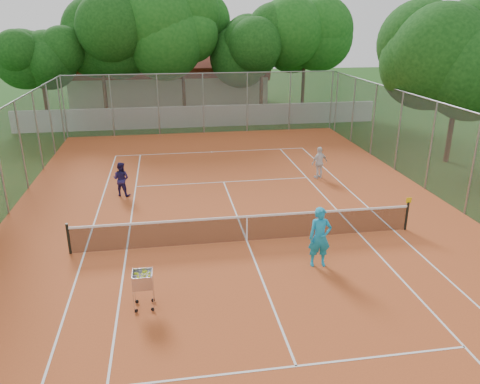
{
  "coord_description": "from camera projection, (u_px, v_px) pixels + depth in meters",
  "views": [
    {
      "loc": [
        -2.59,
        -14.54,
        7.3
      ],
      "look_at": [
        0.0,
        1.5,
        1.3
      ],
      "focal_mm": 35.0,
      "sensor_mm": 36.0,
      "label": 1
    }
  ],
  "objects": [
    {
      "name": "tennis_net",
      "position": [
        247.0,
        228.0,
        16.2
      ],
      "size": [
        11.88,
        0.1,
        0.98
      ],
      "primitive_type": "cube",
      "color": "black",
      "rests_on": "court_pad"
    },
    {
      "name": "boundary_wall",
      "position": [
        201.0,
        116.0,
        33.72
      ],
      "size": [
        26.0,
        0.3,
        1.5
      ],
      "primitive_type": "cube",
      "color": "silver",
      "rests_on": "ground"
    },
    {
      "name": "player_near",
      "position": [
        320.0,
        237.0,
        14.43
      ],
      "size": [
        0.74,
        0.52,
        1.93
      ],
      "primitive_type": "imported",
      "rotation": [
        0.0,
        0.0,
        -0.08
      ],
      "color": "#1794C6",
      "rests_on": "court_pad"
    },
    {
      "name": "ground",
      "position": [
        247.0,
        241.0,
        16.38
      ],
      "size": [
        120.0,
        120.0,
        0.0
      ],
      "primitive_type": "plane",
      "color": "#163A10",
      "rests_on": "ground"
    },
    {
      "name": "court_lines",
      "position": [
        247.0,
        241.0,
        16.37
      ],
      "size": [
        10.98,
        23.78,
        0.01
      ],
      "primitive_type": "cube",
      "color": "white",
      "rests_on": "court_pad"
    },
    {
      "name": "player_far_left",
      "position": [
        121.0,
        179.0,
        20.36
      ],
      "size": [
        0.9,
        0.81,
        1.52
      ],
      "primitive_type": "imported",
      "rotation": [
        0.0,
        0.0,
        2.75
      ],
      "color": "#221B52",
      "rests_on": "court_pad"
    },
    {
      "name": "court_pad",
      "position": [
        247.0,
        241.0,
        16.38
      ],
      "size": [
        18.0,
        34.0,
        0.02
      ],
      "primitive_type": "cube",
      "color": "#B95024",
      "rests_on": "ground"
    },
    {
      "name": "perimeter_fence",
      "position": [
        247.0,
        188.0,
        15.69
      ],
      "size": [
        18.0,
        34.0,
        4.0
      ],
      "primitive_type": "cube",
      "color": "slate",
      "rests_on": "ground"
    },
    {
      "name": "tropical_trees",
      "position": [
        196.0,
        52.0,
        35.03
      ],
      "size": [
        29.0,
        19.0,
        10.0
      ],
      "primitive_type": "cube",
      "color": "#0E380E",
      "rests_on": "ground"
    },
    {
      "name": "clubhouse",
      "position": [
        170.0,
        80.0,
        42.18
      ],
      "size": [
        16.4,
        9.0,
        4.4
      ],
      "primitive_type": "cube",
      "color": "beige",
      "rests_on": "ground"
    },
    {
      "name": "ball_hopper",
      "position": [
        143.0,
        289.0,
        12.39
      ],
      "size": [
        0.71,
        0.71,
        1.16
      ],
      "primitive_type": "cube",
      "rotation": [
        0.0,
        0.0,
        0.35
      ],
      "color": "#B8B8BF",
      "rests_on": "court_pad"
    },
    {
      "name": "player_far_right",
      "position": [
        319.0,
        163.0,
        22.63
      ],
      "size": [
        0.99,
        0.69,
        1.56
      ],
      "primitive_type": "imported",
      "rotation": [
        0.0,
        0.0,
        3.52
      ],
      "color": "silver",
      "rests_on": "court_pad"
    }
  ]
}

